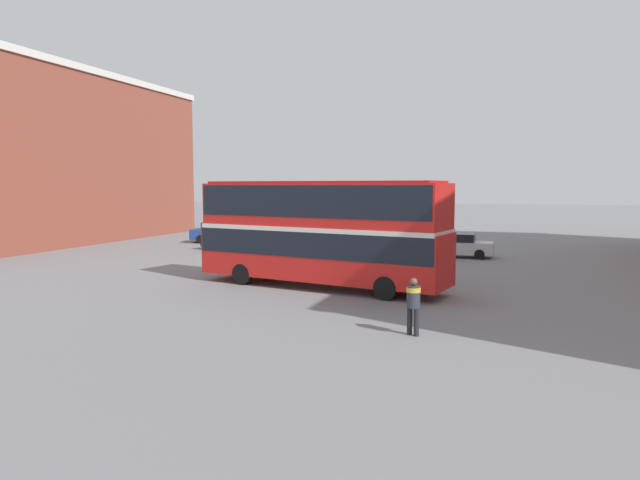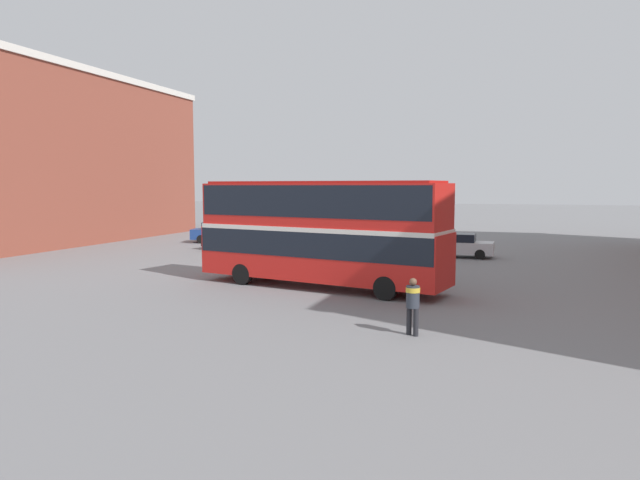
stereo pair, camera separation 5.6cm
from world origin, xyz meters
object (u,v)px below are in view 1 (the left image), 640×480
object	(u,v)px
double_decker_bus	(320,227)
parked_car_side_street	(220,232)
pedestrian_foreground	(413,300)
parked_car_kerb_far	(460,245)
parked_car_kerb_near	(235,240)

from	to	relation	value
double_decker_bus	parked_car_side_street	distance (m)	21.60
pedestrian_foreground	double_decker_bus	bearing A→B (deg)	-112.49
parked_car_kerb_far	pedestrian_foreground	bearing A→B (deg)	-88.32
double_decker_bus	parked_car_kerb_near	world-z (taller)	double_decker_bus
parked_car_side_street	double_decker_bus	bearing A→B (deg)	-64.85
parked_car_kerb_near	parked_car_side_street	bearing A→B (deg)	-40.26
parked_car_kerb_far	parked_car_kerb_near	bearing A→B (deg)	-174.35
double_decker_bus	parked_car_kerb_near	distance (m)	15.65
parked_car_kerb_far	double_decker_bus	bearing A→B (deg)	-109.99
parked_car_kerb_near	pedestrian_foreground	bearing A→B (deg)	141.50
double_decker_bus	parked_car_side_street	xyz separation A→B (m)	(-13.76, 16.54, -1.87)
parked_car_kerb_far	parked_car_side_street	distance (m)	19.12
parked_car_side_street	parked_car_kerb_near	bearing A→B (deg)	-66.99
double_decker_bus	parked_car_kerb_near	size ratio (longest dim) A/B	2.40
parked_car_kerb_near	parked_car_side_street	world-z (taller)	parked_car_side_street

